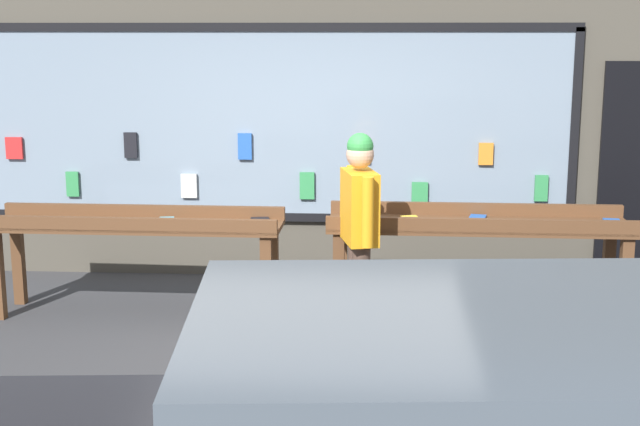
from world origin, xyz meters
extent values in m
plane|color=#38383A|center=(0.00, 0.00, 0.00)|extent=(40.00, 40.00, 0.00)
cube|color=#4C473D|center=(0.00, 2.40, 1.86)|extent=(8.80, 0.20, 3.72)
cube|color=gray|center=(-0.66, 2.27, 1.50)|extent=(6.17, 0.03, 1.80)
cube|color=black|center=(-0.66, 2.27, 2.40)|extent=(6.25, 0.06, 0.08)
cube|color=black|center=(-0.66, 2.27, 0.60)|extent=(6.25, 0.06, 0.08)
cube|color=black|center=(2.42, 2.27, 1.50)|extent=(0.08, 0.06, 1.80)
cube|color=red|center=(-2.93, 2.23, 1.26)|extent=(0.16, 0.03, 0.21)
cube|color=#338C4C|center=(-2.37, 2.23, 0.91)|extent=(0.12, 0.03, 0.24)
cube|color=black|center=(-1.78, 2.23, 1.29)|extent=(0.12, 0.03, 0.25)
cube|color=silver|center=(-1.22, 2.23, 0.90)|extent=(0.15, 0.03, 0.23)
cube|color=#2659B2|center=(-0.67, 2.23, 1.29)|extent=(0.13, 0.03, 0.25)
cube|color=#338C4C|center=(-0.08, 2.23, 0.92)|extent=(0.14, 0.03, 0.26)
cube|color=red|center=(0.45, 2.23, 1.25)|extent=(0.15, 0.03, 0.21)
cube|color=#338C4C|center=(1.00, 2.23, 0.87)|extent=(0.15, 0.03, 0.19)
cube|color=orange|center=(1.61, 2.23, 1.24)|extent=(0.14, 0.03, 0.21)
cube|color=#338C4C|center=(2.14, 2.23, 0.92)|extent=(0.12, 0.03, 0.25)
cube|color=brown|center=(-0.30, 0.80, 0.38)|extent=(0.09, 0.09, 0.76)
cube|color=brown|center=(-2.55, 1.25, 0.38)|extent=(0.09, 0.09, 0.76)
cube|color=brown|center=(-0.29, 1.23, 0.38)|extent=(0.09, 0.09, 0.76)
cube|color=brown|center=(-1.42, 1.02, 0.78)|extent=(2.46, 0.62, 0.04)
cube|color=brown|center=(-1.43, 0.76, 0.84)|extent=(2.46, 0.09, 0.12)
cube|color=brown|center=(-1.42, 1.29, 0.84)|extent=(2.46, 0.09, 0.12)
cube|color=#5999A5|center=(-2.48, 0.89, 0.81)|extent=(0.14, 0.22, 0.02)
cube|color=#5999A5|center=(-2.09, 0.99, 0.81)|extent=(0.16, 0.22, 0.03)
cube|color=silver|center=(-1.66, 0.89, 0.81)|extent=(0.16, 0.23, 0.03)
cube|color=#5999A5|center=(-1.17, 1.08, 0.81)|extent=(0.15, 0.21, 0.03)
cube|color=#338C4C|center=(-0.82, 0.89, 0.80)|extent=(0.19, 0.25, 0.02)
cube|color=black|center=(-0.38, 1.14, 0.81)|extent=(0.20, 0.23, 0.02)
cube|color=brown|center=(0.29, 0.77, 0.40)|extent=(0.09, 0.09, 0.80)
cube|color=brown|center=(2.55, 0.74, 0.40)|extent=(0.09, 0.09, 0.80)
cube|color=brown|center=(0.30, 1.31, 0.40)|extent=(0.09, 0.09, 0.80)
cube|color=brown|center=(2.56, 1.28, 0.40)|extent=(0.09, 0.09, 0.80)
cube|color=brown|center=(1.42, 1.02, 0.82)|extent=(2.46, 0.73, 0.04)
cube|color=brown|center=(1.42, 0.71, 0.88)|extent=(2.46, 0.09, 0.12)
cube|color=brown|center=(1.43, 1.34, 0.88)|extent=(2.46, 0.09, 0.12)
cube|color=orange|center=(0.37, 0.88, 0.85)|extent=(0.17, 0.24, 0.02)
cube|color=yellow|center=(0.87, 1.07, 0.85)|extent=(0.17, 0.21, 0.03)
cube|color=#2659B2|center=(1.43, 1.18, 0.85)|extent=(0.17, 0.22, 0.02)
cube|color=#338C4C|center=(1.97, 0.95, 0.84)|extent=(0.19, 0.23, 0.02)
cube|color=#2659B2|center=(2.51, 1.09, 0.85)|extent=(0.15, 0.20, 0.02)
cylinder|color=#4C382D|center=(0.48, 0.45, 0.39)|extent=(0.14, 0.14, 0.78)
cylinder|color=#4C382D|center=(0.44, 0.60, 0.39)|extent=(0.14, 0.14, 0.78)
cube|color=orange|center=(0.46, 0.52, 1.06)|extent=(0.32, 0.48, 0.55)
cylinder|color=orange|center=(0.53, 0.25, 1.07)|extent=(0.09, 0.09, 0.52)
cylinder|color=orange|center=(0.40, 0.79, 1.07)|extent=(0.09, 0.09, 0.52)
sphere|color=tan|center=(0.46, 0.52, 1.46)|extent=(0.21, 0.21, 0.21)
sphere|color=#338C3F|center=(0.46, 0.52, 1.52)|extent=(0.20, 0.20, 0.20)
ellipsoid|color=white|center=(0.82, 0.34, 0.28)|extent=(0.38, 0.44, 0.21)
ellipsoid|color=black|center=(0.82, 0.34, 0.29)|extent=(0.31, 0.31, 0.22)
sphere|color=white|center=(0.69, 0.54, 0.32)|extent=(0.19, 0.19, 0.19)
cylinder|color=white|center=(0.94, 0.15, 0.31)|extent=(0.08, 0.09, 0.12)
cylinder|color=white|center=(0.80, 0.47, 0.09)|extent=(0.04, 0.04, 0.18)
cylinder|color=white|center=(0.71, 0.41, 0.09)|extent=(0.04, 0.04, 0.18)
cylinder|color=white|center=(0.93, 0.27, 0.09)|extent=(0.04, 0.04, 0.18)
cylinder|color=white|center=(0.84, 0.21, 0.09)|extent=(0.04, 0.04, 0.18)
cube|color=#4C5660|center=(1.16, -3.12, 1.13)|extent=(2.58, 1.71, 0.56)
camera|label=1|loc=(0.58, -6.14, 2.38)|focal=50.00mm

